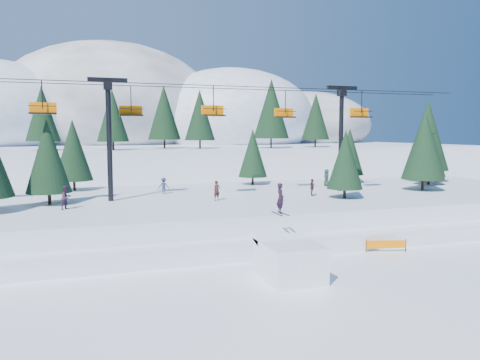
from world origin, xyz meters
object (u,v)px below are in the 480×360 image
object	(u,v)px
jump_kicker	(289,258)
banner_near	(386,244)
chairlift	(218,121)
banner_far	(406,235)

from	to	relation	value
jump_kicker	banner_near	bearing A→B (deg)	19.96
banner_near	chairlift	bearing A→B (deg)	120.92
banner_far	jump_kicker	bearing A→B (deg)	-156.69
jump_kicker	banner_far	xyz separation A→B (m)	(12.03, 5.19, -0.63)
jump_kicker	banner_far	bearing A→B (deg)	23.31
chairlift	banner_far	world-z (taller)	chairlift
jump_kicker	chairlift	size ratio (longest dim) A/B	0.11
jump_kicker	chairlift	world-z (taller)	chairlift
jump_kicker	chairlift	bearing A→B (deg)	87.90
banner_far	chairlift	bearing A→B (deg)	134.17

